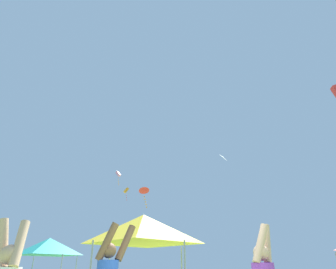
{
  "coord_description": "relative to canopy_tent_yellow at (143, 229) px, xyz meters",
  "views": [
    {
      "loc": [
        -0.41,
        -4.03,
        1.39
      ],
      "look_at": [
        -0.57,
        15.27,
        10.3
      ],
      "focal_mm": 31.48,
      "sensor_mm": 36.0,
      "label": 1
    }
  ],
  "objects": [
    {
      "name": "kite_white_diamond",
      "position": [
        6.78,
        20.33,
        10.04
      ],
      "size": [
        0.93,
        0.92,
        0.78
      ],
      "color": "white"
    },
    {
      "name": "kite_orange_box",
      "position": [
        -3.66,
        19.79,
        6.23
      ],
      "size": [
        0.56,
        0.52,
        1.38
      ],
      "color": "orange"
    },
    {
      "name": "kite_red_delta",
      "position": [
        -0.91,
        9.91,
        3.74
      ],
      "size": [
        0.89,
        0.86,
        1.4
      ],
      "color": "red"
    },
    {
      "name": "kite_pink_box",
      "position": [
        -4.8,
        20.81,
        8.28
      ],
      "size": [
        0.68,
        0.58,
        1.56
      ],
      "color": "pink"
    },
    {
      "name": "canopy_tent_yellow",
      "position": [
        0.0,
        0.0,
        0.0
      ],
      "size": [
        2.89,
        2.89,
        3.09
      ],
      "color": "#9E9EA3",
      "rests_on": "ground"
    },
    {
      "name": "canopy_tent_teal",
      "position": [
        -5.9,
        7.33,
        -0.04
      ],
      "size": [
        2.85,
        2.85,
        3.05
      ],
      "color": "#9E9EA3",
      "rests_on": "ground"
    }
  ]
}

